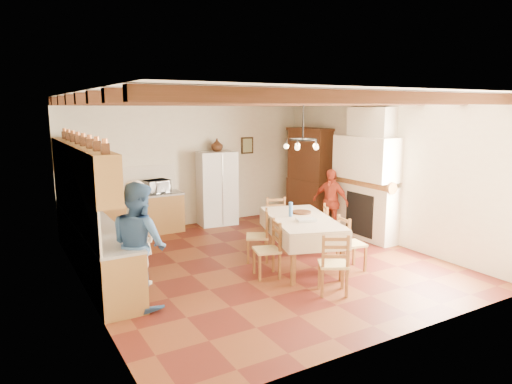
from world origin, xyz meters
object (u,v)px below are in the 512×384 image
chair_end_far (278,222)px  person_man (139,232)px  chair_right_near (352,243)px  chair_left_near (267,249)px  chair_right_far (334,229)px  chair_left_far (257,235)px  person_woman_blue (139,245)px  hutch (310,175)px  person_woman_red (330,202)px  microwave (157,187)px  refrigerator (216,188)px  dining_table (301,222)px  chair_end_near (333,263)px

chair_end_far → person_man: person_man is taller
chair_right_near → chair_left_near: bearing=83.3°
chair_right_far → chair_left_far: bearing=105.4°
chair_left_far → chair_right_far: 1.54m
chair_left_far → person_woman_blue: bearing=-40.9°
chair_end_far → person_man: 3.15m
hutch → person_woman_red: (-0.43, -1.33, -0.41)m
microwave → chair_left_near: bearing=-93.1°
microwave → refrigerator: bearing=-11.9°
chair_right_near → person_woman_blue: person_woman_blue is taller
dining_table → chair_right_far: 1.01m
chair_left_far → chair_right_far: (1.49, -0.39, 0.00)m
dining_table → chair_end_near: bearing=-104.4°
hutch → person_man: size_ratio=1.37×
chair_end_far → person_woman_red: bearing=23.2°
chair_left_far → person_woman_red: 2.44m
chair_end_far → person_man: (-3.06, -0.65, 0.36)m
chair_left_far → refrigerator: bearing=-160.4°
refrigerator → chair_end_far: bearing=-75.3°
chair_left_far → person_woman_blue: size_ratio=0.54×
hutch → person_man: 5.33m
dining_table → chair_right_far: size_ratio=2.31×
chair_left_near → chair_right_far: (1.77, 0.40, 0.00)m
refrigerator → microwave: 1.49m
person_man → chair_right_near: bearing=-128.5°
chair_end_far → microwave: size_ratio=1.77×
chair_end_far → hutch: bearing=57.8°
chair_right_far → person_man: person_man is taller
refrigerator → person_man: bearing=-127.8°
dining_table → person_man: bearing=167.0°
chair_left_far → microwave: size_ratio=1.77×
chair_right_far → person_man: size_ratio=0.57×
chair_right_near → person_woman_red: size_ratio=0.65×
dining_table → microwave: microwave is taller
dining_table → chair_left_near: bearing=-166.9°
microwave → chair_left_far: bearing=-85.0°
dining_table → person_man: person_man is taller
dining_table → chair_left_near: chair_left_near is taller
chair_right_far → chair_end_far: same height
hutch → chair_end_far: hutch is taller
refrigerator → person_man: size_ratio=1.05×
chair_left_near → chair_left_far: size_ratio=1.00×
hutch → chair_right_near: bearing=-120.0°
chair_left_far → person_man: person_man is taller
chair_right_near → person_woman_blue: size_ratio=0.54×
refrigerator → chair_left_near: (-0.82, -3.68, -0.40)m
chair_left_far → microwave: microwave is taller
person_woman_red → dining_table: bearing=-74.7°
person_woman_blue → dining_table: bearing=-103.8°
dining_table → chair_end_near: chair_end_near is taller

